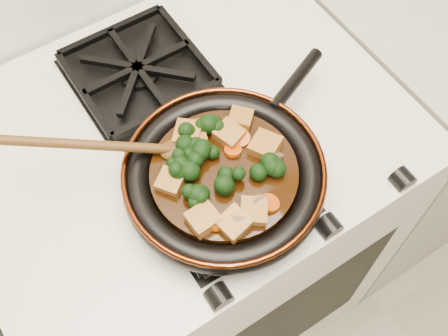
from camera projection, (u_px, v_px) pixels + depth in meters
stove at (192, 235)px, 1.34m from camera, size 0.76×0.60×0.90m
burner_grate_front at (224, 188)px, 0.88m from camera, size 0.23×0.23×0.03m
burner_grate_back at (138, 71)px, 1.00m from camera, size 0.23×0.23×0.03m
skillet at (225, 175)px, 0.86m from camera, size 0.42×0.31×0.05m
braising_sauce at (224, 175)px, 0.85m from camera, size 0.23×0.23×0.02m
tofu_cube_0 at (196, 135)px, 0.87m from camera, size 0.04×0.05×0.02m
tofu_cube_1 at (253, 212)px, 0.80m from camera, size 0.06×0.06×0.03m
tofu_cube_2 at (203, 219)px, 0.80m from camera, size 0.04×0.04×0.02m
tofu_cube_3 at (265, 146)px, 0.86m from camera, size 0.06×0.06×0.03m
tofu_cube_4 at (188, 134)px, 0.87m from camera, size 0.06×0.06×0.03m
tofu_cube_5 at (234, 223)px, 0.79m from camera, size 0.05×0.05×0.03m
tofu_cube_6 at (240, 119)px, 0.88m from camera, size 0.05×0.05×0.03m
tofu_cube_7 at (229, 135)px, 0.87m from camera, size 0.05×0.05×0.03m
tofu_cube_8 at (171, 182)px, 0.83m from camera, size 0.05×0.05×0.02m
broccoli_floret_0 at (210, 125)px, 0.87m from camera, size 0.08×0.08×0.07m
broccoli_floret_1 at (265, 167)px, 0.84m from camera, size 0.07×0.08×0.06m
broccoli_floret_2 at (199, 194)px, 0.81m from camera, size 0.08×0.08×0.06m
broccoli_floret_3 at (183, 141)px, 0.86m from camera, size 0.08×0.08×0.07m
broccoli_floret_4 at (189, 161)px, 0.84m from camera, size 0.07×0.08×0.06m
broccoli_floret_5 at (227, 177)px, 0.83m from camera, size 0.09×0.08×0.07m
broccoli_floret_6 at (206, 150)px, 0.85m from camera, size 0.09×0.09×0.07m
broccoli_floret_7 at (181, 168)px, 0.83m from camera, size 0.09×0.09×0.08m
carrot_coin_0 at (231, 124)px, 0.88m from camera, size 0.03×0.03×0.02m
carrot_coin_1 at (201, 127)px, 0.88m from camera, size 0.03×0.03×0.01m
carrot_coin_2 at (241, 138)px, 0.87m from camera, size 0.03×0.03×0.02m
carrot_coin_3 at (216, 222)px, 0.80m from camera, size 0.03×0.03×0.02m
carrot_coin_4 at (233, 150)px, 0.86m from camera, size 0.03×0.03×0.01m
carrot_coin_5 at (269, 203)px, 0.81m from camera, size 0.03×0.03×0.02m
mushroom_slice_0 at (274, 153)px, 0.85m from camera, size 0.04×0.04×0.03m
mushroom_slice_1 at (239, 217)px, 0.80m from camera, size 0.04×0.04×0.03m
mushroom_slice_2 at (260, 206)px, 0.81m from camera, size 0.04×0.03×0.03m
mushroom_slice_3 at (190, 136)px, 0.87m from camera, size 0.04×0.04×0.03m
mushroom_slice_4 at (253, 211)px, 0.80m from camera, size 0.04×0.04×0.02m
wooden_spoon at (127, 147)px, 0.83m from camera, size 0.16×0.10×0.26m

